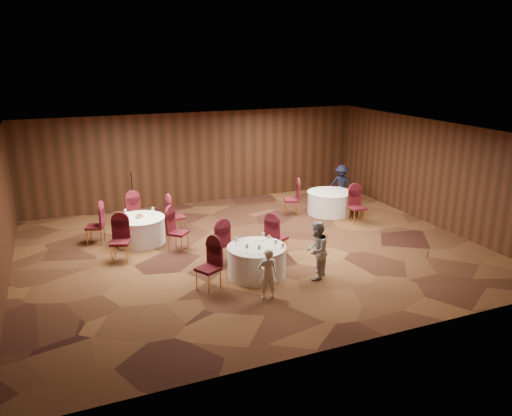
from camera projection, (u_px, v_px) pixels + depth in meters
name	position (u px, v px, depth m)	size (l,w,h in m)	color
ground	(252.00, 249.00, 13.57)	(12.00, 12.00, 0.00)	black
room_shell	(252.00, 179.00, 12.99)	(12.00, 12.00, 12.00)	silver
table_main	(257.00, 261.00, 11.86)	(1.41, 1.41, 0.74)	white
table_left	(140.00, 230.00, 13.96)	(1.39, 1.39, 0.74)	white
table_right	(329.00, 202.00, 16.57)	(1.48, 1.48, 0.74)	white
chairs_main	(236.00, 249.00, 12.25)	(2.95, 2.03, 1.00)	#3E0C0E
chairs_left	(140.00, 225.00, 13.97)	(2.92, 3.10, 1.00)	#3E0C0E
chairs_right	(323.00, 203.00, 16.02)	(2.13, 2.18, 1.00)	#3E0C0E
tabletop_main	(264.00, 243.00, 11.69)	(1.10, 1.08, 0.22)	silver
tabletop_left	(139.00, 215.00, 13.82)	(0.82, 0.73, 0.22)	silver
tabletop_right	(340.00, 188.00, 16.29)	(0.08, 0.08, 0.22)	silver
mic_stand	(133.00, 205.00, 16.19)	(0.24, 0.24, 1.46)	black
woman_a	(268.00, 274.00, 10.67)	(0.42, 0.28, 1.15)	white
woman_b	(316.00, 250.00, 11.63)	(0.68, 0.53, 1.40)	#A7A7AC
man_c	(341.00, 184.00, 17.69)	(0.88, 0.51, 1.37)	black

